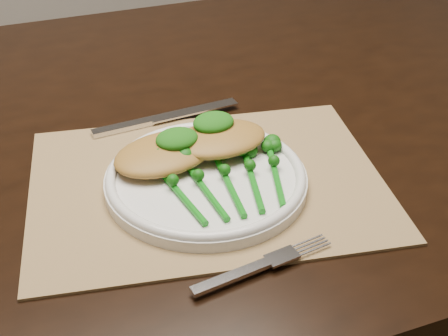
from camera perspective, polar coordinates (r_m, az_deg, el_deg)
name	(u,v)px	position (r m, az deg, el deg)	size (l,w,h in m)	color
dining_table	(163,306)	(1.13, -5.64, -12.46)	(1.69, 1.08, 0.75)	black
placemat	(207,183)	(0.76, -1.54, -1.39)	(0.42, 0.31, 0.00)	#94764B
dinner_plate	(206,178)	(0.75, -1.66, -0.92)	(0.24, 0.24, 0.02)	silver
knife	(153,120)	(0.88, -6.55, 4.36)	(0.22, 0.02, 0.01)	silver
fork	(271,261)	(0.65, 4.34, -8.48)	(0.16, 0.02, 0.00)	silver
chicken_fillet_left	(164,153)	(0.76, -5.48, 1.35)	(0.13, 0.09, 0.03)	#AE7D32
chicken_fillet_right	(220,139)	(0.78, -0.40, 2.68)	(0.12, 0.08, 0.02)	#AE7D32
pesto_dollop_left	(177,139)	(0.76, -4.33, 2.69)	(0.05, 0.05, 0.02)	#0E490A
pesto_dollop_right	(213,122)	(0.79, -0.97, 4.20)	(0.05, 0.05, 0.02)	#0E490A
broccolini_bundle	(229,184)	(0.72, 0.46, -1.51)	(0.16, 0.18, 0.04)	#0E6C11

